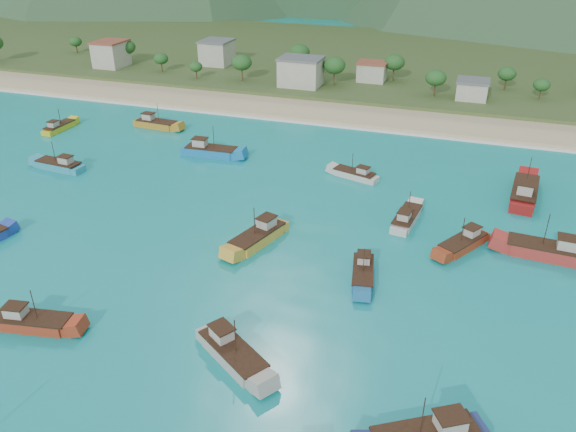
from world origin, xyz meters
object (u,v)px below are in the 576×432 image
(boat_1, at_px, (406,219))
(boat_18, at_px, (232,354))
(boat_15, at_px, (210,152))
(boat_23, at_px, (33,323))
(boat_22, at_px, (355,175))
(boat_25, at_px, (463,244))
(boat_16, at_px, (60,166))
(boat_7, at_px, (363,273))
(boat_21, at_px, (524,193))
(boat_8, at_px, (259,237))
(boat_28, at_px, (156,124))
(boat_17, at_px, (59,128))
(boat_11, at_px, (548,252))

(boat_1, bearing_deg, boat_18, -102.36)
(boat_15, distance_m, boat_23, 56.37)
(boat_22, height_order, boat_25, boat_25)
(boat_16, height_order, boat_23, boat_16)
(boat_23, xyz_separation_m, boat_25, (47.07, 35.10, -0.03))
(boat_23, bearing_deg, boat_16, -154.97)
(boat_1, relative_size, boat_7, 1.04)
(boat_1, relative_size, boat_18, 0.92)
(boat_1, bearing_deg, boat_21, 47.67)
(boat_16, height_order, boat_25, boat_16)
(boat_8, bearing_deg, boat_22, -89.77)
(boat_25, distance_m, boat_28, 77.78)
(boat_16, height_order, boat_17, boat_16)
(boat_17, bearing_deg, boat_18, -38.80)
(boat_23, bearing_deg, boat_22, 144.22)
(boat_25, bearing_deg, boat_1, 1.21)
(boat_1, xyz_separation_m, boat_18, (-13.60, -37.66, 0.13))
(boat_17, distance_m, boat_21, 99.54)
(boat_7, height_order, boat_15, boat_15)
(boat_22, bearing_deg, boat_16, 121.21)
(boat_16, bearing_deg, boat_1, -85.79)
(boat_16, xyz_separation_m, boat_17, (-15.13, 18.93, -0.12))
(boat_7, xyz_separation_m, boat_8, (-16.69, 4.22, 0.21))
(boat_11, xyz_separation_m, boat_15, (-62.55, 20.00, -0.05))
(boat_7, xyz_separation_m, boat_22, (-8.19, 31.90, -0.03))
(boat_8, relative_size, boat_25, 1.19)
(boat_22, bearing_deg, boat_11, -103.24)
(boat_17, bearing_deg, boat_25, -13.90)
(boat_1, height_order, boat_23, boat_23)
(boat_25, bearing_deg, boat_21, -82.95)
(boat_18, bearing_deg, boat_25, 178.60)
(boat_22, xyz_separation_m, boat_28, (-49.87, 13.38, 0.20))
(boat_8, distance_m, boat_17, 69.46)
(boat_22, height_order, boat_23, boat_23)
(boat_1, bearing_deg, boat_11, -3.45)
(boat_8, distance_m, boat_11, 41.68)
(boat_7, distance_m, boat_23, 41.54)
(boat_18, relative_size, boat_25, 1.09)
(boat_11, bearing_deg, boat_17, 81.57)
(boat_16, relative_size, boat_28, 0.95)
(boat_11, height_order, boat_15, boat_11)
(boat_28, bearing_deg, boat_22, 78.88)
(boat_15, bearing_deg, boat_23, 0.90)
(boat_7, relative_size, boat_28, 0.86)
(boat_21, height_order, boat_23, boat_21)
(boat_11, bearing_deg, boat_8, 107.10)
(boat_18, height_order, boat_23, boat_18)
(boat_15, height_order, boat_17, boat_15)
(boat_15, relative_size, boat_21, 0.87)
(boat_1, relative_size, boat_17, 1.08)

